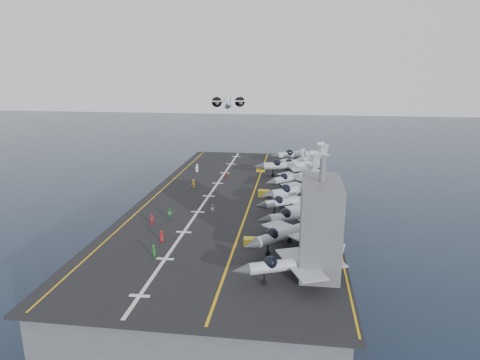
# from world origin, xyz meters

# --- Properties ---
(ground) EXTENTS (500.00, 500.00, 0.00)m
(ground) POSITION_xyz_m (0.00, 0.00, 0.00)
(ground) COLOR #142135
(ground) RESTS_ON ground
(hull) EXTENTS (36.00, 90.00, 10.00)m
(hull) POSITION_xyz_m (0.00, 0.00, 5.00)
(hull) COLOR #56595E
(hull) RESTS_ON ground
(flight_deck) EXTENTS (38.00, 92.00, 0.40)m
(flight_deck) POSITION_xyz_m (0.00, 0.00, 10.20)
(flight_deck) COLOR black
(flight_deck) RESTS_ON hull
(foul_line) EXTENTS (0.35, 90.00, 0.02)m
(foul_line) POSITION_xyz_m (3.00, 0.00, 10.42)
(foul_line) COLOR gold
(foul_line) RESTS_ON flight_deck
(landing_centerline) EXTENTS (0.50, 90.00, 0.02)m
(landing_centerline) POSITION_xyz_m (-6.00, 0.00, 10.42)
(landing_centerline) COLOR silver
(landing_centerline) RESTS_ON flight_deck
(deck_edge_port) EXTENTS (0.25, 90.00, 0.02)m
(deck_edge_port) POSITION_xyz_m (-17.00, 0.00, 10.42)
(deck_edge_port) COLOR gold
(deck_edge_port) RESTS_ON flight_deck
(deck_edge_stbd) EXTENTS (0.25, 90.00, 0.02)m
(deck_edge_stbd) POSITION_xyz_m (18.50, 0.00, 10.42)
(deck_edge_stbd) COLOR gold
(deck_edge_stbd) RESTS_ON flight_deck
(island_superstructure) EXTENTS (5.00, 10.00, 15.00)m
(island_superstructure) POSITION_xyz_m (15.00, -30.00, 17.90)
(island_superstructure) COLOR #56595E
(island_superstructure) RESTS_ON flight_deck
(fighter_jet_0) EXTENTS (16.66, 14.09, 4.91)m
(fighter_jet_0) POSITION_xyz_m (11.91, -33.87, 12.85)
(fighter_jet_0) COLOR #9CA4AA
(fighter_jet_0) RESTS_ON flight_deck
(fighter_jet_1) EXTENTS (17.53, 17.75, 5.20)m
(fighter_jet_1) POSITION_xyz_m (10.94, -23.84, 13.00)
(fighter_jet_1) COLOR gray
(fighter_jet_1) RESTS_ON flight_deck
(fighter_jet_2) EXTENTS (17.84, 15.90, 5.17)m
(fighter_jet_2) POSITION_xyz_m (13.19, -15.70, 12.99)
(fighter_jet_2) COLOR gray
(fighter_jet_2) RESTS_ON flight_deck
(fighter_jet_3) EXTENTS (16.54, 14.91, 4.79)m
(fighter_jet_3) POSITION_xyz_m (11.43, -8.09, 12.79)
(fighter_jet_3) COLOR #9CA3AB
(fighter_jet_3) RESTS_ON flight_deck
(fighter_jet_4) EXTENTS (19.72, 18.67, 5.71)m
(fighter_jet_4) POSITION_xyz_m (12.75, -1.95, 13.25)
(fighter_jet_4) COLOR #9EA7AE
(fighter_jet_4) RESTS_ON flight_deck
(fighter_jet_5) EXTENTS (17.06, 16.99, 5.02)m
(fighter_jet_5) POSITION_xyz_m (11.45, 8.88, 12.91)
(fighter_jet_5) COLOR gray
(fighter_jet_5) RESTS_ON flight_deck
(fighter_jet_6) EXTENTS (18.83, 14.93, 5.74)m
(fighter_jet_6) POSITION_xyz_m (10.65, 19.02, 13.27)
(fighter_jet_6) COLOR #99A1A7
(fighter_jet_6) RESTS_ON flight_deck
(fighter_jet_7) EXTENTS (15.66, 16.97, 4.90)m
(fighter_jet_7) POSITION_xyz_m (11.65, 24.34, 12.85)
(fighter_jet_7) COLOR #939DA4
(fighter_jet_7) RESTS_ON flight_deck
(fighter_jet_8) EXTENTS (18.84, 15.45, 5.63)m
(fighter_jet_8) POSITION_xyz_m (13.26, 32.64, 13.22)
(fighter_jet_8) COLOR #9EA8B0
(fighter_jet_8) RESTS_ON flight_deck
(tow_cart_a) EXTENTS (1.99, 1.33, 1.17)m
(tow_cart_a) POSITION_xyz_m (5.26, -23.75, 10.99)
(tow_cart_a) COLOR gold
(tow_cart_a) RESTS_ON flight_deck
(tow_cart_b) EXTENTS (2.30, 1.52, 1.36)m
(tow_cart_b) POSITION_xyz_m (5.30, 1.19, 11.08)
(tow_cart_b) COLOR gold
(tow_cart_b) RESTS_ON flight_deck
(tow_cart_c) EXTENTS (2.31, 1.59, 1.33)m
(tow_cart_c) POSITION_xyz_m (2.75, 22.96, 11.07)
(tow_cart_c) COLOR yellow
(tow_cart_c) RESTS_ON flight_deck
(crew_0) EXTENTS (0.77, 1.08, 1.72)m
(crew_0) POSITION_xyz_m (-8.35, -24.08, 11.26)
(crew_0) COLOR #B21919
(crew_0) RESTS_ON flight_deck
(crew_1) EXTENTS (1.05, 1.31, 1.91)m
(crew_1) POSITION_xyz_m (-12.04, -17.64, 11.36)
(crew_1) COLOR #B21919
(crew_1) RESTS_ON flight_deck
(crew_2) EXTENTS (1.47, 1.40, 2.04)m
(crew_2) POSITION_xyz_m (-9.94, -14.27, 11.42)
(crew_2) COLOR green
(crew_2) RESTS_ON flight_deck
(crew_3) EXTENTS (1.26, 1.30, 1.82)m
(crew_3) POSITION_xyz_m (-10.60, 5.86, 11.31)
(crew_3) COLOR yellow
(crew_3) RESTS_ON flight_deck
(crew_4) EXTENTS (0.95, 1.19, 1.73)m
(crew_4) POSITION_xyz_m (-4.75, 14.54, 11.27)
(crew_4) COLOR #A12312
(crew_4) RESTS_ON flight_deck
(crew_5) EXTENTS (1.36, 1.49, 2.07)m
(crew_5) POSITION_xyz_m (-13.19, 20.11, 11.43)
(crew_5) COLOR white
(crew_5) RESTS_ON flight_deck
(crew_6) EXTENTS (1.41, 1.43, 2.01)m
(crew_6) POSITION_xyz_m (-7.59, -29.87, 11.40)
(crew_6) COLOR #1D8526
(crew_6) RESTS_ON flight_deck
(crew_7) EXTENTS (1.02, 0.72, 1.64)m
(crew_7) POSITION_xyz_m (-3.14, -10.23, 11.22)
(crew_7) COLOR silver
(crew_7) RESTS_ON flight_deck
(transport_plane) EXTENTS (22.28, 17.87, 4.61)m
(transport_plane) POSITION_xyz_m (-11.59, 62.32, 23.69)
(transport_plane) COLOR silver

